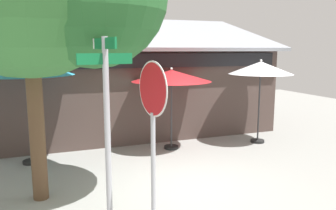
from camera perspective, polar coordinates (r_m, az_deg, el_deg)
ground_plane at (r=7.84m, az=2.45°, el=-13.40°), size 28.00×28.00×0.10m
cafe_building at (r=12.60m, az=-5.82°, el=3.07°), size 9.99×4.89×4.31m
street_sign_post at (r=5.08m, az=-10.33°, el=-2.78°), size 0.83×0.89×3.18m
stop_sign at (r=4.87m, az=-2.59°, el=-2.36°), size 0.17×0.80×2.84m
patio_umbrella_teal_left at (r=9.31m, az=-23.16°, el=5.68°), size 2.45×2.45×2.78m
patio_umbrella_crimson_center at (r=9.93m, az=0.59°, el=4.90°), size 2.38×2.38×2.47m
patio_umbrella_ivory_right at (r=11.00m, az=15.49°, el=5.98°), size 2.01×2.01×2.69m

